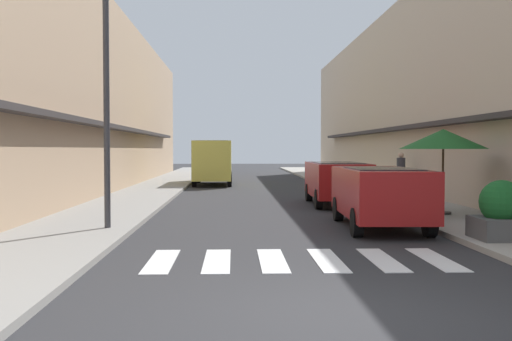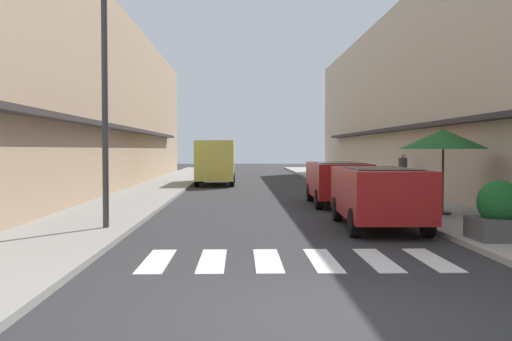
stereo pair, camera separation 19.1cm
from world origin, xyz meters
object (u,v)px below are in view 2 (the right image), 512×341
at_px(parked_car_mid, 338,178).
at_px(street_lamp, 112,71).
at_px(cafe_umbrella, 443,139).
at_px(pedestrian_walking_near, 403,172).
at_px(parked_car_near, 378,190).
at_px(delivery_van, 216,159).
at_px(planter_corner, 499,213).

relative_size(parked_car_mid, street_lamp, 0.76).
height_order(cafe_umbrella, pedestrian_walking_near, cafe_umbrella).
bearing_deg(parked_car_near, pedestrian_walking_near, 71.19).
bearing_deg(delivery_van, pedestrian_walking_near, -46.95).
height_order(street_lamp, cafe_umbrella, street_lamp).
bearing_deg(parked_car_near, street_lamp, -175.35).
bearing_deg(delivery_van, street_lamp, -95.07).
height_order(street_lamp, planter_corner, street_lamp).
relative_size(cafe_umbrella, planter_corner, 2.03).
height_order(street_lamp, pedestrian_walking_near, street_lamp).
distance_m(street_lamp, pedestrian_walking_near, 13.89).
xyz_separation_m(parked_car_mid, street_lamp, (-6.25, -6.50, 2.79)).
height_order(cafe_umbrella, planter_corner, cafe_umbrella).
bearing_deg(planter_corner, delivery_van, 107.71).
bearing_deg(parked_car_mid, cafe_umbrella, -60.20).
relative_size(parked_car_near, delivery_van, 0.83).
height_order(parked_car_near, pedestrian_walking_near, pedestrian_walking_near).
distance_m(planter_corner, pedestrian_walking_near, 11.96).
xyz_separation_m(parked_car_near, pedestrian_walking_near, (3.18, 9.33, 0.08)).
distance_m(parked_car_near, parked_car_mid, 5.99).
bearing_deg(planter_corner, parked_car_mid, 102.08).
bearing_deg(street_lamp, planter_corner, -14.18).
bearing_deg(pedestrian_walking_near, planter_corner, 101.32).
relative_size(parked_car_near, parked_car_mid, 0.99).
bearing_deg(delivery_van, parked_car_mid, -68.38).
distance_m(delivery_van, pedestrian_walking_near, 11.45).
xyz_separation_m(parked_car_near, parked_car_mid, (0.00, 5.99, 0.00)).
relative_size(parked_car_near, cafe_umbrella, 1.86).
height_order(parked_car_near, planter_corner, parked_car_near).
relative_size(street_lamp, planter_corner, 5.02).
bearing_deg(cafe_umbrella, pedestrian_walking_near, 82.90).
bearing_deg(parked_car_mid, parked_car_near, -90.00).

